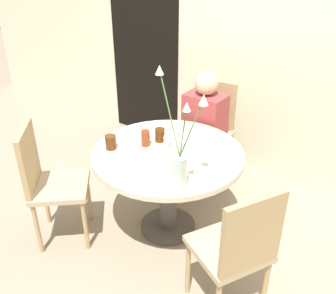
{
  "coord_description": "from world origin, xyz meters",
  "views": [
    {
      "loc": [
        1.39,
        -1.89,
        2.04
      ],
      "look_at": [
        0.0,
        0.0,
        0.74
      ],
      "focal_mm": 40.0,
      "sensor_mm": 36.0,
      "label": 1
    }
  ],
  "objects_px": {
    "chair_near_front": "(48,178)",
    "drink_glass_1": "(111,142)",
    "drink_glass_3": "(160,135)",
    "person_boy": "(204,135)",
    "birthday_cake": "(178,142)",
    "flower_vase": "(181,155)",
    "drink_glass_0": "(145,138)",
    "drink_glass_2": "(178,163)",
    "chair_left_flank": "(210,126)",
    "chair_right_flank": "(238,247)",
    "side_plate": "(153,129)"
  },
  "relations": [
    {
      "from": "chair_left_flank",
      "to": "flower_vase",
      "type": "height_order",
      "value": "flower_vase"
    },
    {
      "from": "drink_glass_1",
      "to": "chair_left_flank",
      "type": "bearing_deg",
      "value": 78.38
    },
    {
      "from": "drink_glass_2",
      "to": "drink_glass_3",
      "type": "bearing_deg",
      "value": 143.66
    },
    {
      "from": "side_plate",
      "to": "drink_glass_0",
      "type": "distance_m",
      "value": 0.28
    },
    {
      "from": "drink_glass_0",
      "to": "person_boy",
      "type": "distance_m",
      "value": 0.77
    },
    {
      "from": "chair_right_flank",
      "to": "drink_glass_2",
      "type": "relative_size",
      "value": 8.78
    },
    {
      "from": "flower_vase",
      "to": "drink_glass_1",
      "type": "xyz_separation_m",
      "value": [
        -0.67,
        0.08,
        -0.16
      ]
    },
    {
      "from": "flower_vase",
      "to": "person_boy",
      "type": "relative_size",
      "value": 0.66
    },
    {
      "from": "chair_left_flank",
      "to": "drink_glass_1",
      "type": "xyz_separation_m",
      "value": [
        -0.22,
        -1.07,
        0.22
      ]
    },
    {
      "from": "drink_glass_0",
      "to": "drink_glass_2",
      "type": "xyz_separation_m",
      "value": [
        0.39,
        -0.14,
        -0.01
      ]
    },
    {
      "from": "drink_glass_3",
      "to": "chair_left_flank",
      "type": "bearing_deg",
      "value": 89.78
    },
    {
      "from": "drink_glass_1",
      "to": "drink_glass_3",
      "type": "bearing_deg",
      "value": 54.56
    },
    {
      "from": "drink_glass_1",
      "to": "drink_glass_2",
      "type": "bearing_deg",
      "value": 4.82
    },
    {
      "from": "flower_vase",
      "to": "side_plate",
      "type": "xyz_separation_m",
      "value": [
        -0.62,
        0.51,
        -0.21
      ]
    },
    {
      "from": "chair_near_front",
      "to": "side_plate",
      "type": "relative_size",
      "value": 4.75
    },
    {
      "from": "flower_vase",
      "to": "drink_glass_3",
      "type": "bearing_deg",
      "value": 139.68
    },
    {
      "from": "chair_left_flank",
      "to": "drink_glass_0",
      "type": "height_order",
      "value": "chair_left_flank"
    },
    {
      "from": "chair_near_front",
      "to": "drink_glass_3",
      "type": "distance_m",
      "value": 0.88
    },
    {
      "from": "birthday_cake",
      "to": "flower_vase",
      "type": "relative_size",
      "value": 0.3
    },
    {
      "from": "drink_glass_3",
      "to": "person_boy",
      "type": "xyz_separation_m",
      "value": [
        0.03,
        0.61,
        -0.24
      ]
    },
    {
      "from": "drink_glass_0",
      "to": "person_boy",
      "type": "bearing_deg",
      "value": 84.38
    },
    {
      "from": "chair_left_flank",
      "to": "drink_glass_1",
      "type": "relative_size",
      "value": 9.01
    },
    {
      "from": "drink_glass_0",
      "to": "chair_right_flank",
      "type": "bearing_deg",
      "value": -21.3
    },
    {
      "from": "chair_right_flank",
      "to": "flower_vase",
      "type": "xyz_separation_m",
      "value": [
        -0.48,
        0.11,
        0.38
      ]
    },
    {
      "from": "chair_right_flank",
      "to": "person_boy",
      "type": "xyz_separation_m",
      "value": [
        -0.9,
        1.1,
        -0.02
      ]
    },
    {
      "from": "person_boy",
      "to": "chair_left_flank",
      "type": "bearing_deg",
      "value": 99.6
    },
    {
      "from": "drink_glass_3",
      "to": "flower_vase",
      "type": "bearing_deg",
      "value": -40.32
    },
    {
      "from": "birthday_cake",
      "to": "drink_glass_0",
      "type": "distance_m",
      "value": 0.24
    },
    {
      "from": "drink_glass_3",
      "to": "chair_right_flank",
      "type": "bearing_deg",
      "value": -28.21
    },
    {
      "from": "birthday_cake",
      "to": "flower_vase",
      "type": "distance_m",
      "value": 0.53
    },
    {
      "from": "side_plate",
      "to": "person_boy",
      "type": "height_order",
      "value": "person_boy"
    },
    {
      "from": "chair_left_flank",
      "to": "drink_glass_2",
      "type": "height_order",
      "value": "chair_left_flank"
    },
    {
      "from": "drink_glass_0",
      "to": "drink_glass_3",
      "type": "height_order",
      "value": "drink_glass_0"
    },
    {
      "from": "chair_right_flank",
      "to": "side_plate",
      "type": "relative_size",
      "value": 4.75
    },
    {
      "from": "birthday_cake",
      "to": "person_boy",
      "type": "relative_size",
      "value": 0.2
    },
    {
      "from": "flower_vase",
      "to": "drink_glass_0",
      "type": "distance_m",
      "value": 0.58
    },
    {
      "from": "drink_glass_0",
      "to": "drink_glass_3",
      "type": "bearing_deg",
      "value": 70.6
    },
    {
      "from": "drink_glass_2",
      "to": "drink_glass_0",
      "type": "bearing_deg",
      "value": 160.63
    },
    {
      "from": "chair_near_front",
      "to": "drink_glass_1",
      "type": "relative_size",
      "value": 9.01
    },
    {
      "from": "flower_vase",
      "to": "drink_glass_1",
      "type": "bearing_deg",
      "value": 173.25
    },
    {
      "from": "drink_glass_3",
      "to": "person_boy",
      "type": "distance_m",
      "value": 0.65
    },
    {
      "from": "person_boy",
      "to": "chair_right_flank",
      "type": "bearing_deg",
      "value": -50.89
    },
    {
      "from": "drink_glass_2",
      "to": "person_boy",
      "type": "relative_size",
      "value": 0.1
    },
    {
      "from": "side_plate",
      "to": "drink_glass_2",
      "type": "height_order",
      "value": "drink_glass_2"
    },
    {
      "from": "chair_left_flank",
      "to": "side_plate",
      "type": "distance_m",
      "value": 0.68
    },
    {
      "from": "drink_glass_0",
      "to": "drink_glass_2",
      "type": "distance_m",
      "value": 0.42
    },
    {
      "from": "birthday_cake",
      "to": "drink_glass_1",
      "type": "relative_size",
      "value": 2.07
    },
    {
      "from": "chair_near_front",
      "to": "side_plate",
      "type": "height_order",
      "value": "chair_near_front"
    },
    {
      "from": "chair_right_flank",
      "to": "drink_glass_1",
      "type": "distance_m",
      "value": 1.18
    },
    {
      "from": "drink_glass_2",
      "to": "drink_glass_3",
      "type": "relative_size",
      "value": 1.04
    }
  ]
}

